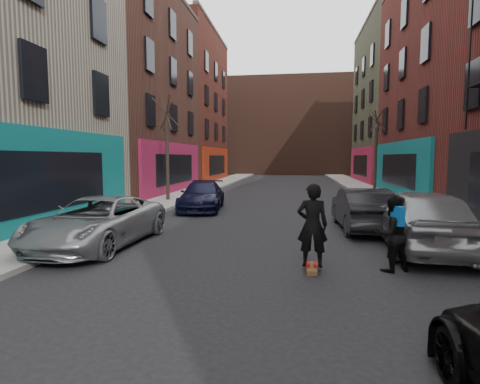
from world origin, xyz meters
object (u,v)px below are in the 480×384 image
(pedestrian, at_px, (392,234))
(tree_left_far, at_px, (167,142))
(tree_right_far, at_px, (376,142))
(parked_left_far, at_px, (98,222))
(parked_left_end, at_px, (202,196))
(skateboard, at_px, (312,268))
(parked_right_far, at_px, (421,219))
(skateboarder, at_px, (312,225))
(parked_right_end, at_px, (362,209))

(pedestrian, bearing_deg, tree_left_far, -75.27)
(tree_left_far, distance_m, tree_right_far, 13.78)
(parked_left_far, bearing_deg, parked_left_end, 83.44)
(parked_left_end, bearing_deg, skateboard, -68.44)
(parked_right_far, xyz_separation_m, pedestrian, (-1.28, -2.13, -0.02))
(tree_right_far, distance_m, skateboarder, 18.74)
(tree_left_far, xyz_separation_m, parked_right_far, (10.48, -9.56, -2.53))
(skateboard, xyz_separation_m, skateboarder, (0.00, 0.00, 0.97))
(tree_right_far, height_order, parked_left_end, tree_right_far)
(skateboarder, bearing_deg, pedestrian, -171.93)
(tree_left_far, distance_m, skateboarder, 14.26)
(skateboard, bearing_deg, parked_left_end, 118.78)
(skateboarder, bearing_deg, parked_right_far, -140.99)
(tree_right_far, distance_m, parked_left_far, 19.87)
(skateboard, height_order, pedestrian, pedestrian)
(skateboard, distance_m, pedestrian, 1.90)
(tree_left_far, height_order, parked_left_end, tree_left_far)
(parked_right_end, xyz_separation_m, skateboarder, (-1.92, -5.09, 0.29))
(parked_right_far, bearing_deg, tree_right_far, -93.28)
(skateboard, bearing_deg, tree_left_far, 123.08)
(parked_right_far, bearing_deg, tree_left_far, -38.62)
(parked_left_end, bearing_deg, tree_right_far, 36.19)
(parked_left_far, bearing_deg, parked_right_end, 26.62)
(parked_left_end, bearing_deg, parked_right_far, -46.99)
(parked_left_end, distance_m, parked_right_far, 10.26)
(parked_right_far, distance_m, pedestrian, 2.49)
(parked_left_end, xyz_separation_m, skateboard, (4.77, -9.04, -0.62))
(tree_right_far, xyz_separation_m, skateboarder, (-4.92, -17.91, -2.51))
(parked_right_end, relative_size, skateboarder, 2.39)
(parked_right_far, bearing_deg, pedestrian, 62.81)
(tree_left_far, bearing_deg, parked_left_far, -81.28)
(pedestrian, bearing_deg, tree_right_far, -123.71)
(parked_right_far, distance_m, parked_right_end, 2.95)
(tree_right_far, bearing_deg, parked_right_far, -97.03)
(parked_left_far, bearing_deg, pedestrian, -7.68)
(tree_left_far, height_order, tree_right_far, tree_right_far)
(tree_right_far, bearing_deg, pedestrian, -100.25)
(tree_right_far, height_order, parked_right_far, tree_right_far)
(parked_right_far, height_order, skateboarder, skateboarder)
(parked_right_far, distance_m, skateboard, 3.90)
(tree_left_far, bearing_deg, skateboard, -57.87)
(tree_left_far, height_order, parked_left_far, tree_left_far)
(parked_left_end, bearing_deg, parked_left_far, -104.59)
(tree_left_far, xyz_separation_m, skateboarder, (7.48, -11.91, -2.36))
(skateboard, bearing_deg, parked_left_far, 166.84)
(parked_left_far, xyz_separation_m, parked_right_far, (8.88, 0.87, 0.16))
(parked_right_far, bearing_deg, parked_left_end, -36.98)
(tree_left_far, height_order, skateboard, tree_left_far)
(parked_left_far, relative_size, parked_right_end, 1.13)
(tree_left_far, xyz_separation_m, parked_right_end, (9.40, -6.82, -2.65))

